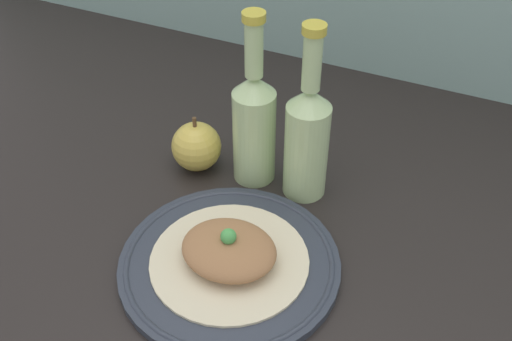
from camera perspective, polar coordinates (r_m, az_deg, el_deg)
name	(u,v)px	position (r cm, az deg, el deg)	size (l,w,h in cm)	color
ground_plane	(205,242)	(86.63, -4.87, -6.80)	(180.00, 110.00, 4.00)	black
plate	(230,264)	(79.95, -2.53, -8.84)	(29.32, 29.32, 1.48)	#2D333D
plated_food	(229,252)	(78.32, -2.58, -7.78)	(21.00, 21.00, 5.73)	beige
cider_bottle_left	(254,122)	(87.86, -0.18, 4.63)	(6.44, 6.44, 27.32)	#B7D18E
cider_bottle_right	(307,136)	(85.36, 4.89, 3.27)	(6.44, 6.44, 27.32)	#B7D18E
apple	(196,146)	(93.82, -5.69, 2.30)	(7.81, 7.81, 9.31)	gold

